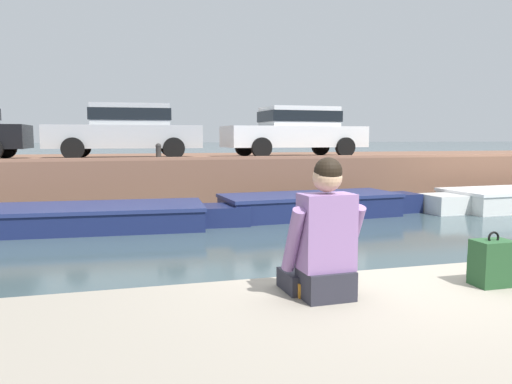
{
  "coord_description": "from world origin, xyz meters",
  "views": [
    {
      "loc": [
        -2.13,
        -3.66,
        1.99
      ],
      "look_at": [
        -0.22,
        3.34,
        1.19
      ],
      "focal_mm": 35.0,
      "sensor_mm": 36.0,
      "label": 1
    }
  ],
  "objects_px": {
    "car_left_inner_silver": "(127,129)",
    "car_centre_white": "(296,129)",
    "boat_moored_west_navy": "(92,217)",
    "backpack_on_ledge": "(491,263)",
    "mooring_bollard_mid": "(158,151)",
    "person_seated_left": "(323,244)",
    "boat_moored_central_navy": "(318,205)",
    "bottle_drink": "(335,283)"
  },
  "relations": [
    {
      "from": "boat_moored_central_navy",
      "to": "backpack_on_ledge",
      "type": "bearing_deg",
      "value": -104.15
    },
    {
      "from": "car_centre_white",
      "to": "bottle_drink",
      "type": "relative_size",
      "value": 21.69
    },
    {
      "from": "backpack_on_ledge",
      "to": "car_centre_white",
      "type": "bearing_deg",
      "value": 77.16
    },
    {
      "from": "car_centre_white",
      "to": "car_left_inner_silver",
      "type": "bearing_deg",
      "value": -179.94
    },
    {
      "from": "car_centre_white",
      "to": "boat_moored_west_navy",
      "type": "bearing_deg",
      "value": -149.09
    },
    {
      "from": "car_centre_white",
      "to": "person_seated_left",
      "type": "relative_size",
      "value": 4.59
    },
    {
      "from": "backpack_on_ledge",
      "to": "boat_moored_central_navy",
      "type": "bearing_deg",
      "value": 75.85
    },
    {
      "from": "car_left_inner_silver",
      "to": "backpack_on_ledge",
      "type": "distance_m",
      "value": 12.11
    },
    {
      "from": "boat_moored_central_navy",
      "to": "person_seated_left",
      "type": "relative_size",
      "value": 5.59
    },
    {
      "from": "car_centre_white",
      "to": "backpack_on_ledge",
      "type": "bearing_deg",
      "value": -102.84
    },
    {
      "from": "boat_moored_central_navy",
      "to": "car_centre_white",
      "type": "bearing_deg",
      "value": 80.78
    },
    {
      "from": "boat_moored_central_navy",
      "to": "person_seated_left",
      "type": "xyz_separation_m",
      "value": [
        -3.48,
        -8.54,
        0.97
      ]
    },
    {
      "from": "boat_moored_west_navy",
      "to": "car_centre_white",
      "type": "xyz_separation_m",
      "value": [
        5.97,
        3.57,
        1.98
      ]
    },
    {
      "from": "person_seated_left",
      "to": "car_centre_white",
      "type": "bearing_deg",
      "value": 71.16
    },
    {
      "from": "boat_moored_central_navy",
      "to": "car_left_inner_silver",
      "type": "relative_size",
      "value": 1.25
    },
    {
      "from": "boat_moored_west_navy",
      "to": "mooring_bollard_mid",
      "type": "bearing_deg",
      "value": 53.25
    },
    {
      "from": "bottle_drink",
      "to": "backpack_on_ledge",
      "type": "bearing_deg",
      "value": -3.14
    },
    {
      "from": "car_centre_white",
      "to": "person_seated_left",
      "type": "height_order",
      "value": "car_centre_white"
    },
    {
      "from": "mooring_bollard_mid",
      "to": "bottle_drink",
      "type": "distance_m",
      "value": 10.38
    },
    {
      "from": "boat_moored_west_navy",
      "to": "bottle_drink",
      "type": "distance_m",
      "value": 8.46
    },
    {
      "from": "car_left_inner_silver",
      "to": "bottle_drink",
      "type": "bearing_deg",
      "value": -84.19
    },
    {
      "from": "person_seated_left",
      "to": "mooring_bollard_mid",
      "type": "bearing_deg",
      "value": 91.9
    },
    {
      "from": "boat_moored_west_navy",
      "to": "mooring_bollard_mid",
      "type": "xyz_separation_m",
      "value": [
        1.62,
        2.18,
        1.37
      ]
    },
    {
      "from": "person_seated_left",
      "to": "car_left_inner_silver",
      "type": "bearing_deg",
      "value": 95.4
    },
    {
      "from": "car_left_inner_silver",
      "to": "car_centre_white",
      "type": "distance_m",
      "value": 5.11
    },
    {
      "from": "car_left_inner_silver",
      "to": "bottle_drink",
      "type": "height_order",
      "value": "car_left_inner_silver"
    },
    {
      "from": "car_centre_white",
      "to": "backpack_on_ledge",
      "type": "height_order",
      "value": "car_centre_white"
    },
    {
      "from": "car_left_inner_silver",
      "to": "mooring_bollard_mid",
      "type": "xyz_separation_m",
      "value": [
        0.77,
        -1.39,
        -0.61
      ]
    },
    {
      "from": "boat_moored_west_navy",
      "to": "car_left_inner_silver",
      "type": "bearing_deg",
      "value": 76.48
    },
    {
      "from": "boat_moored_central_navy",
      "to": "boat_moored_west_navy",
      "type": "bearing_deg",
      "value": -176.0
    },
    {
      "from": "car_centre_white",
      "to": "backpack_on_ledge",
      "type": "distance_m",
      "value": 12.18
    },
    {
      "from": "boat_moored_west_navy",
      "to": "car_left_inner_silver",
      "type": "distance_m",
      "value": 4.17
    },
    {
      "from": "boat_moored_west_navy",
      "to": "person_seated_left",
      "type": "relative_size",
      "value": 6.69
    },
    {
      "from": "boat_moored_west_navy",
      "to": "car_left_inner_silver",
      "type": "height_order",
      "value": "car_left_inner_silver"
    },
    {
      "from": "car_left_inner_silver",
      "to": "person_seated_left",
      "type": "bearing_deg",
      "value": -84.6
    },
    {
      "from": "boat_moored_west_navy",
      "to": "bottle_drink",
      "type": "bearing_deg",
      "value": -75.9
    },
    {
      "from": "boat_moored_west_navy",
      "to": "car_centre_white",
      "type": "relative_size",
      "value": 1.46
    },
    {
      "from": "boat_moored_west_navy",
      "to": "car_left_inner_silver",
      "type": "xyz_separation_m",
      "value": [
        0.86,
        3.57,
        1.98
      ]
    },
    {
      "from": "boat_moored_west_navy",
      "to": "car_left_inner_silver",
      "type": "relative_size",
      "value": 1.49
    },
    {
      "from": "mooring_bollard_mid",
      "to": "backpack_on_ledge",
      "type": "xyz_separation_m",
      "value": [
        1.65,
        -10.42,
        -0.57
      ]
    },
    {
      "from": "car_centre_white",
      "to": "mooring_bollard_mid",
      "type": "bearing_deg",
      "value": -162.16
    },
    {
      "from": "boat_moored_central_navy",
      "to": "mooring_bollard_mid",
      "type": "relative_size",
      "value": 12.12
    }
  ]
}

